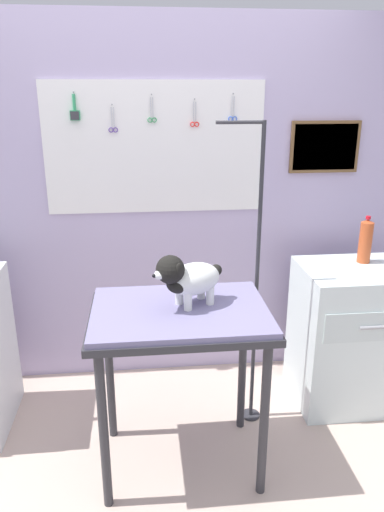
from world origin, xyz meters
TOP-DOWN VIEW (x-y plane):
  - rear_wall_panel at (0.01, 1.28)m, footprint 4.00×0.11m
  - grooming_table at (0.09, 0.34)m, footprint 0.86×0.61m
  - grooming_arm at (0.53, 0.66)m, footprint 0.30×0.11m
  - dog at (0.13, 0.36)m, footprint 0.36×0.27m
  - cabinet_right at (1.19, 0.79)m, footprint 0.68×0.54m
  - soda_bottle at (1.25, 0.89)m, footprint 0.08×0.08m

SIDE VIEW (x-z plane):
  - cabinet_right at x=1.19m, z-range 0.00..0.88m
  - grooming_table at x=0.09m, z-range 0.34..1.23m
  - grooming_arm at x=0.53m, z-range -0.05..1.67m
  - soda_bottle at x=1.25m, z-range 0.87..1.15m
  - dog at x=0.13m, z-range 0.90..1.17m
  - rear_wall_panel at x=0.01m, z-range 0.01..2.31m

